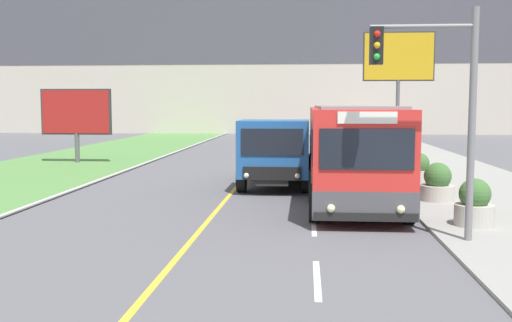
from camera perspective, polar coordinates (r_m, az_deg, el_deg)
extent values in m
cube|color=silver|center=(10.67, 5.84, -11.14)|extent=(0.12, 2.40, 0.01)
cube|color=silver|center=(15.13, 5.53, -6.17)|extent=(0.12, 2.40, 0.01)
cube|color=silver|center=(19.66, 5.36, -3.47)|extent=(0.12, 2.40, 0.01)
cube|color=silver|center=(24.21, 5.26, -1.78)|extent=(0.12, 2.40, 0.01)
cube|color=silver|center=(28.78, 5.19, -0.63)|extent=(0.12, 2.40, 0.01)
cube|color=silver|center=(33.36, 5.13, 0.20)|extent=(0.12, 2.40, 0.01)
cube|color=beige|center=(65.27, 2.59, 11.66)|extent=(80.00, 8.00, 20.21)
cube|color=#4C4C56|center=(61.34, 2.44, 12.54)|extent=(80.00, 0.04, 7.07)
cube|color=red|center=(16.90, 9.60, 0.45)|extent=(2.51, 5.24, 2.63)
cube|color=#4C4C51|center=(17.01, 9.55, -2.80)|extent=(2.53, 5.26, 0.70)
cube|color=black|center=(16.87, 9.62, 1.78)|extent=(2.53, 4.82, 0.92)
cube|color=gray|center=(16.84, 9.67, 5.05)|extent=(2.13, 4.71, 0.08)
cube|color=red|center=(23.01, 8.33, 1.78)|extent=(2.51, 5.24, 2.63)
cube|color=#4C4C51|center=(23.09, 8.29, -0.62)|extent=(2.53, 5.26, 0.70)
cube|color=black|center=(22.99, 8.34, 2.76)|extent=(2.53, 4.82, 0.92)
cube|color=gray|center=(22.96, 8.37, 5.16)|extent=(2.13, 4.71, 0.08)
cube|color=#474747|center=(19.95, 8.87, 1.21)|extent=(2.31, 0.90, 2.42)
cube|color=black|center=(14.25, 10.50, 1.10)|extent=(2.21, 0.04, 0.97)
cube|color=black|center=(14.45, 10.40, -5.28)|extent=(2.46, 0.06, 0.20)
sphere|color=#F4EAB2|center=(14.35, 7.16, -4.50)|extent=(0.20, 0.20, 0.20)
sphere|color=#F4EAB2|center=(14.51, 13.63, -4.50)|extent=(0.20, 0.20, 0.20)
cube|color=white|center=(14.22, 10.56, 4.08)|extent=(1.38, 0.04, 0.28)
cylinder|color=black|center=(15.53, 5.59, -4.00)|extent=(0.28, 1.00, 1.00)
cylinder|color=black|center=(15.74, 14.32, -4.02)|extent=(0.28, 1.00, 1.00)
cylinder|color=black|center=(18.63, 5.46, -2.42)|extent=(0.28, 1.00, 1.00)
cylinder|color=black|center=(18.81, 12.74, -2.45)|extent=(0.28, 1.00, 1.00)
cylinder|color=black|center=(23.58, 5.32, -0.76)|extent=(0.28, 1.00, 1.00)
cylinder|color=black|center=(23.73, 11.09, -0.80)|extent=(0.28, 1.00, 1.00)
cube|color=black|center=(22.84, 1.98, -1.08)|extent=(1.08, 6.31, 0.20)
cube|color=#235BA3|center=(20.74, 1.72, 1.22)|extent=(2.40, 2.30, 1.94)
cube|color=black|center=(19.56, 1.53, 1.82)|extent=(2.04, 0.04, 0.87)
cube|color=black|center=(19.64, 1.52, -1.21)|extent=(1.92, 0.06, 0.44)
sphere|color=silver|center=(19.71, -0.92, -1.39)|extent=(0.18, 0.18, 0.18)
sphere|color=silver|center=(19.61, 3.97, -1.44)|extent=(0.18, 0.18, 0.18)
cube|color=#B7931E|center=(24.09, 2.13, -0.36)|extent=(2.28, 3.76, 0.12)
cube|color=#B7931E|center=(24.10, -0.43, 1.17)|extent=(0.12, 3.76, 1.39)
cube|color=#B7931E|center=(24.00, 4.71, 1.13)|extent=(0.12, 3.76, 1.39)
cube|color=#B7931E|center=(22.22, 1.92, 0.80)|extent=(2.28, 0.12, 1.39)
cube|color=#B7931E|center=(25.84, 2.32, 1.45)|extent=(2.28, 0.12, 1.39)
cube|color=#B7931E|center=(22.16, 1.92, 2.90)|extent=(2.28, 0.12, 0.24)
cylinder|color=black|center=(20.70, -1.38, -1.55)|extent=(0.30, 1.04, 1.04)
cylinder|color=black|center=(20.58, 4.74, -1.61)|extent=(0.30, 1.04, 1.04)
cylinder|color=black|center=(24.36, -0.45, -0.49)|extent=(0.30, 1.04, 1.04)
cylinder|color=black|center=(24.26, 4.75, -0.54)|extent=(0.30, 1.04, 1.04)
cylinder|color=slate|center=(13.67, 19.87, 3.03)|extent=(0.16, 0.16, 5.09)
cylinder|color=slate|center=(13.52, 15.56, 12.24)|extent=(2.20, 0.10, 0.10)
cube|color=black|center=(13.34, 11.39, 10.70)|extent=(0.28, 0.24, 0.80)
sphere|color=red|center=(13.23, 11.47, 11.79)|extent=(0.14, 0.14, 0.14)
sphere|color=orange|center=(13.21, 11.45, 10.75)|extent=(0.14, 0.14, 0.14)
sphere|color=green|center=(13.19, 11.43, 9.71)|extent=(0.14, 0.14, 0.14)
cylinder|color=#59595B|center=(39.49, 13.31, 4.21)|extent=(0.24, 0.24, 4.58)
cube|color=#333333|center=(39.59, 13.44, 9.66)|extent=(4.48, 0.20, 3.10)
cube|color=gold|center=(39.48, 13.46, 9.67)|extent=(4.32, 0.02, 2.94)
cylinder|color=#59595B|center=(32.35, -16.66, 1.20)|extent=(0.24, 0.24, 1.54)
cube|color=#333333|center=(32.27, -16.75, 4.51)|extent=(3.68, 0.20, 2.36)
cube|color=#AD1E1E|center=(32.17, -16.82, 4.50)|extent=(3.52, 0.02, 2.20)
cylinder|color=#B7B2A8|center=(15.62, 20.06, -4.85)|extent=(0.95, 0.95, 0.52)
sphere|color=#3D6B33|center=(15.54, 20.13, -2.96)|extent=(0.76, 0.76, 0.76)
cylinder|color=#B7B2A8|center=(19.27, 16.87, -2.92)|extent=(1.04, 1.04, 0.47)
sphere|color=#3D6B33|center=(19.20, 16.92, -1.38)|extent=(0.83, 0.83, 0.83)
cylinder|color=#B7B2A8|center=(23.00, 15.24, -1.49)|extent=(0.94, 0.94, 0.52)
sphere|color=#3D6B33|center=(22.94, 15.27, -0.19)|extent=(0.76, 0.76, 0.76)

